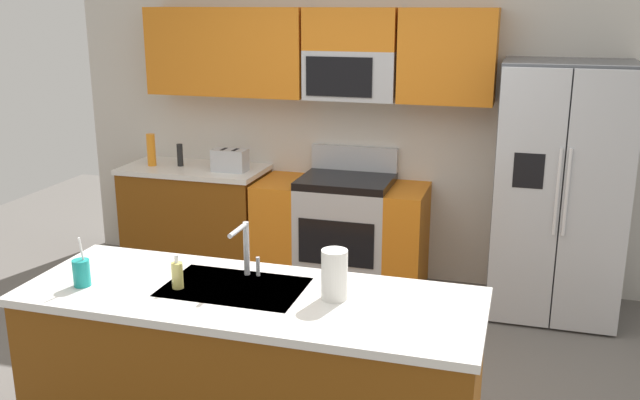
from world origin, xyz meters
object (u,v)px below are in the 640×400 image
object	(u,v)px
soap_dispenser	(177,275)
sink_faucet	(245,245)
refrigerator	(559,191)
pepper_mill	(180,155)
toaster	(230,160)
range_oven	(341,232)
drink_cup_teal	(82,273)
paper_towel_roll	(334,275)
bottle_orange	(151,150)

from	to	relation	value
soap_dispenser	sink_faucet	bearing A→B (deg)	41.22
refrigerator	soap_dispenser	world-z (taller)	refrigerator
pepper_mill	soap_dispenser	distance (m)	2.69
toaster	soap_dispenser	distance (m)	2.46
range_oven	refrigerator	xyz separation A→B (m)	(1.64, -0.07, 0.48)
toaster	pepper_mill	xyz separation A→B (m)	(-0.48, 0.05, 0.00)
refrigerator	drink_cup_teal	xyz separation A→B (m)	(-2.29, -2.44, 0.04)
refrigerator	paper_towel_roll	xyz separation A→B (m)	(-1.07, -2.24, 0.09)
range_oven	refrigerator	distance (m)	1.71
range_oven	bottle_orange	xyz separation A→B (m)	(-1.65, -0.06, 0.59)
toaster	paper_towel_roll	bearing A→B (deg)	-56.26
bottle_orange	sink_faucet	xyz separation A→B (m)	(1.72, -2.11, 0.03)
bottle_orange	paper_towel_roll	size ratio (longest dim) A/B	1.13
drink_cup_teal	paper_towel_roll	distance (m)	1.24
sink_faucet	bottle_orange	bearing A→B (deg)	129.19
refrigerator	toaster	distance (m)	2.57
pepper_mill	toaster	bearing A→B (deg)	-5.97
refrigerator	pepper_mill	xyz separation A→B (m)	(-3.05, 0.07, 0.07)
pepper_mill	refrigerator	bearing A→B (deg)	-1.30
sink_faucet	drink_cup_teal	bearing A→B (deg)	-155.04
range_oven	pepper_mill	distance (m)	1.52
bottle_orange	soap_dispenser	world-z (taller)	bottle_orange
toaster	paper_towel_roll	world-z (taller)	paper_towel_roll
sink_faucet	paper_towel_roll	distance (m)	0.52
toaster	pepper_mill	distance (m)	0.48
bottle_orange	paper_towel_roll	distance (m)	3.16
paper_towel_roll	soap_dispenser	bearing A→B (deg)	-173.12
toaster	bottle_orange	bearing A→B (deg)	-179.52
drink_cup_teal	soap_dispenser	size ratio (longest dim) A/B	1.49
sink_faucet	range_oven	bearing A→B (deg)	91.91
refrigerator	drink_cup_teal	world-z (taller)	refrigerator
sink_faucet	paper_towel_roll	world-z (taller)	sink_faucet
refrigerator	paper_towel_roll	distance (m)	2.48
pepper_mill	sink_faucet	size ratio (longest dim) A/B	0.67
bottle_orange	drink_cup_teal	world-z (taller)	bottle_orange
range_oven	sink_faucet	world-z (taller)	sink_faucet
toaster	bottle_orange	size ratio (longest dim) A/B	1.03
soap_dispenser	pepper_mill	bearing A→B (deg)	117.00
toaster	sink_faucet	bearing A→B (deg)	-64.60
refrigerator	range_oven	bearing A→B (deg)	177.49
soap_dispenser	toaster	bearing A→B (deg)	107.56
pepper_mill	sink_faucet	xyz separation A→B (m)	(1.48, -2.17, 0.07)
refrigerator	sink_faucet	size ratio (longest dim) A/B	6.56
range_oven	refrigerator	world-z (taller)	refrigerator
pepper_mill	sink_faucet	world-z (taller)	sink_faucet
soap_dispenser	range_oven	bearing A→B (deg)	85.47
pepper_mill	drink_cup_teal	distance (m)	2.62
bottle_orange	soap_dispenser	size ratio (longest dim) A/B	1.60
pepper_mill	range_oven	bearing A→B (deg)	0.10
range_oven	soap_dispenser	xyz separation A→B (m)	(-0.19, -2.40, 0.53)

